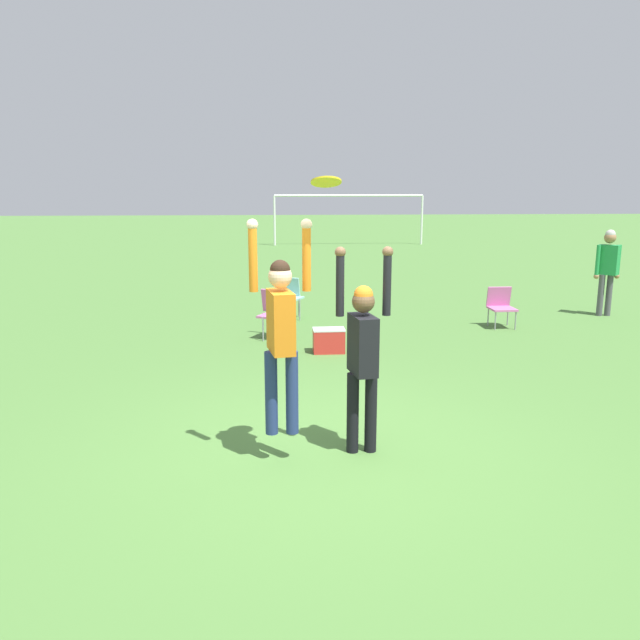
% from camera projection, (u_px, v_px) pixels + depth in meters
% --- Properties ---
extents(ground_plane, '(120.00, 120.00, 0.00)m').
position_uv_depth(ground_plane, '(322.00, 450.00, 6.26)').
color(ground_plane, '#4C7A38').
extents(person_jumping, '(0.59, 0.46, 2.04)m').
position_uv_depth(person_jumping, '(281.00, 324.00, 5.77)').
color(person_jumping, navy).
rests_on(person_jumping, ground_plane).
extents(person_defending, '(0.55, 0.43, 2.04)m').
position_uv_depth(person_defending, '(363.00, 347.00, 6.02)').
color(person_defending, black).
rests_on(person_defending, ground_plane).
extents(frisbee, '(0.27, 0.26, 0.10)m').
position_uv_depth(frisbee, '(326.00, 182.00, 5.43)').
color(frisbee, yellow).
extents(camping_chair_0, '(0.61, 0.67, 0.82)m').
position_uv_depth(camping_chair_0, '(290.00, 294.00, 12.65)').
color(camping_chair_0, gray).
rests_on(camping_chair_0, ground_plane).
extents(camping_chair_1, '(0.46, 0.49, 0.76)m').
position_uv_depth(camping_chair_1, '(501.00, 304.00, 11.82)').
color(camping_chair_1, gray).
rests_on(camping_chair_1, ground_plane).
extents(camping_chair_2, '(0.65, 0.71, 0.84)m').
position_uv_depth(camping_chair_2, '(274.00, 310.00, 10.98)').
color(camping_chair_2, gray).
rests_on(camping_chair_2, ground_plane).
extents(person_spectator_near, '(0.54, 0.42, 1.78)m').
position_uv_depth(person_spectator_near, '(608.00, 264.00, 12.74)').
color(person_spectator_near, '#4C4C51').
rests_on(person_spectator_near, ground_plane).
extents(cooler_box, '(0.51, 0.32, 0.39)m').
position_uv_depth(cooler_box, '(329.00, 340.00, 9.99)').
color(cooler_box, red).
rests_on(cooler_box, ground_plane).
extents(soccer_goal, '(7.10, 0.10, 2.35)m').
position_uv_depth(soccer_goal, '(349.00, 205.00, 29.24)').
color(soccer_goal, white).
rests_on(soccer_goal, ground_plane).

